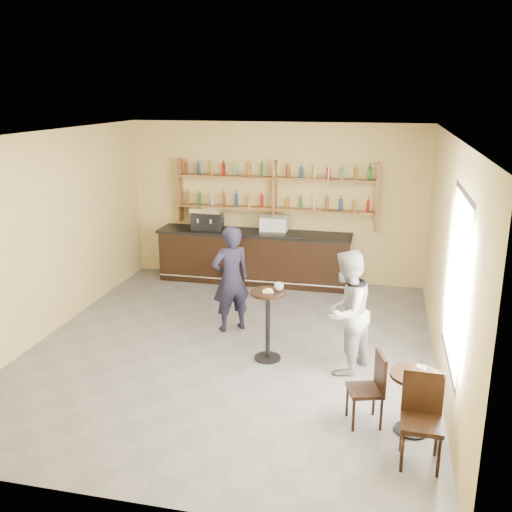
% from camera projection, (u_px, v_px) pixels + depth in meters
% --- Properties ---
extents(floor, '(7.00, 7.00, 0.00)m').
position_uv_depth(floor, '(232.00, 348.00, 8.70)').
color(floor, slate).
rests_on(floor, ground).
extents(ceiling, '(7.00, 7.00, 0.00)m').
position_uv_depth(ceiling, '(229.00, 135.00, 7.81)').
color(ceiling, white).
rests_on(ceiling, wall_back).
extents(wall_back, '(7.00, 0.00, 7.00)m').
position_uv_depth(wall_back, '(276.00, 203.00, 11.54)').
color(wall_back, '#E3C981').
rests_on(wall_back, floor).
extents(wall_front, '(7.00, 0.00, 7.00)m').
position_uv_depth(wall_front, '(125.00, 349.00, 4.98)').
color(wall_front, '#E3C981').
rests_on(wall_front, floor).
extents(wall_left, '(0.00, 7.00, 7.00)m').
position_uv_depth(wall_left, '(45.00, 236.00, 8.90)').
color(wall_left, '#E3C981').
rests_on(wall_left, floor).
extents(wall_right, '(0.00, 7.00, 7.00)m').
position_uv_depth(wall_right, '(447.00, 260.00, 7.62)').
color(wall_right, '#E3C981').
rests_on(wall_right, floor).
extents(window_pane, '(0.00, 2.00, 2.00)m').
position_uv_depth(window_pane, '(457.00, 281.00, 6.47)').
color(window_pane, white).
rests_on(window_pane, wall_right).
extents(window_frame, '(0.04, 1.70, 2.10)m').
position_uv_depth(window_frame, '(456.00, 281.00, 6.47)').
color(window_frame, black).
rests_on(window_frame, wall_right).
extents(shelf_unit, '(4.00, 0.26, 1.40)m').
position_uv_depth(shelf_unit, '(275.00, 194.00, 11.36)').
color(shelf_unit, brown).
rests_on(shelf_unit, wall_back).
extents(liquor_bottles, '(3.68, 0.10, 1.00)m').
position_uv_depth(liquor_bottles, '(275.00, 185.00, 11.31)').
color(liquor_bottles, '#8C5919').
rests_on(liquor_bottles, shelf_unit).
extents(bar_counter, '(3.91, 0.76, 1.06)m').
position_uv_depth(bar_counter, '(254.00, 257.00, 11.59)').
color(bar_counter, black).
rests_on(bar_counter, floor).
extents(espresso_machine, '(0.68, 0.48, 0.45)m').
position_uv_depth(espresso_machine, '(207.00, 218.00, 11.58)').
color(espresso_machine, black).
rests_on(espresso_machine, bar_counter).
extents(pastry_case, '(0.60, 0.50, 0.33)m').
position_uv_depth(pastry_case, '(275.00, 225.00, 11.31)').
color(pastry_case, silver).
rests_on(pastry_case, bar_counter).
extents(pedestal_table, '(0.57, 0.57, 1.04)m').
position_uv_depth(pedestal_table, '(268.00, 326.00, 8.21)').
color(pedestal_table, black).
rests_on(pedestal_table, floor).
extents(napkin, '(0.18, 0.18, 0.00)m').
position_uv_depth(napkin, '(268.00, 291.00, 8.07)').
color(napkin, white).
rests_on(napkin, pedestal_table).
extents(donut, '(0.11, 0.11, 0.04)m').
position_uv_depth(donut, '(269.00, 290.00, 8.05)').
color(donut, '#D4964D').
rests_on(donut, napkin).
extents(cup_pedestal, '(0.17, 0.17, 0.11)m').
position_uv_depth(cup_pedestal, '(279.00, 286.00, 8.12)').
color(cup_pedestal, white).
rests_on(cup_pedestal, pedestal_table).
extents(man_main, '(0.76, 0.72, 1.74)m').
position_uv_depth(man_main, '(231.00, 279.00, 9.15)').
color(man_main, black).
rests_on(man_main, floor).
extents(cafe_table, '(0.75, 0.75, 0.73)m').
position_uv_depth(cafe_table, '(413.00, 403.00, 6.47)').
color(cafe_table, black).
rests_on(cafe_table, floor).
extents(cup_cafe, '(0.13, 0.13, 0.10)m').
position_uv_depth(cup_cafe, '(421.00, 370.00, 6.35)').
color(cup_cafe, white).
rests_on(cup_cafe, cafe_table).
extents(chair_west, '(0.47, 0.47, 0.88)m').
position_uv_depth(chair_west, '(365.00, 389.00, 6.62)').
color(chair_west, black).
rests_on(chair_west, floor).
extents(chair_south, '(0.43, 0.43, 0.98)m').
position_uv_depth(chair_south, '(422.00, 423.00, 5.87)').
color(chair_south, black).
rests_on(chair_south, floor).
extents(patron_second, '(0.94, 1.04, 1.74)m').
position_uv_depth(patron_second, '(346.00, 312.00, 7.77)').
color(patron_second, '#9C9CA1').
rests_on(patron_second, floor).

